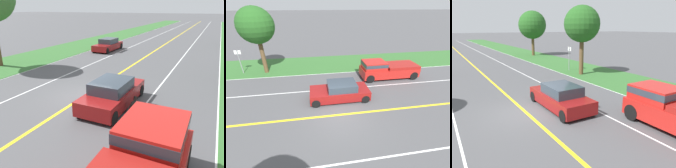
# 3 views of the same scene
# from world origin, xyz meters

# --- Properties ---
(ground_plane) EXTENTS (400.00, 400.00, 0.00)m
(ground_plane) POSITION_xyz_m (0.00, 0.00, 0.00)
(ground_plane) COLOR #4C4C4F
(centre_divider_line) EXTENTS (0.18, 160.00, 0.01)m
(centre_divider_line) POSITION_xyz_m (0.00, 0.00, 0.00)
(centre_divider_line) COLOR yellow
(centre_divider_line) RESTS_ON ground
(lane_edge_line_right) EXTENTS (0.14, 160.00, 0.01)m
(lane_edge_line_right) POSITION_xyz_m (7.00, 0.00, 0.00)
(lane_edge_line_right) COLOR white
(lane_edge_line_right) RESTS_ON ground
(lane_dash_same_dir) EXTENTS (0.10, 160.00, 0.01)m
(lane_dash_same_dir) POSITION_xyz_m (3.50, 0.00, 0.00)
(lane_dash_same_dir) COLOR white
(lane_dash_same_dir) RESTS_ON ground
(lane_dash_oncoming) EXTENTS (0.10, 160.00, 0.01)m
(lane_dash_oncoming) POSITION_xyz_m (-3.50, 0.00, 0.00)
(lane_dash_oncoming) COLOR white
(lane_dash_oncoming) RESTS_ON ground
(ego_car) EXTENTS (1.94, 4.52, 1.41)m
(ego_car) POSITION_xyz_m (1.99, -0.35, 0.66)
(ego_car) COLOR maroon
(ego_car) RESTS_ON ground
(dog) EXTENTS (0.20, 1.03, 0.79)m
(dog) POSITION_xyz_m (3.27, -0.75, 0.51)
(dog) COLOR black
(dog) RESTS_ON ground
(oncoming_car) EXTENTS (1.87, 4.66, 1.40)m
(oncoming_car) POSITION_xyz_m (-5.09, 13.34, 0.65)
(oncoming_car) COLOR maroon
(oncoming_car) RESTS_ON ground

